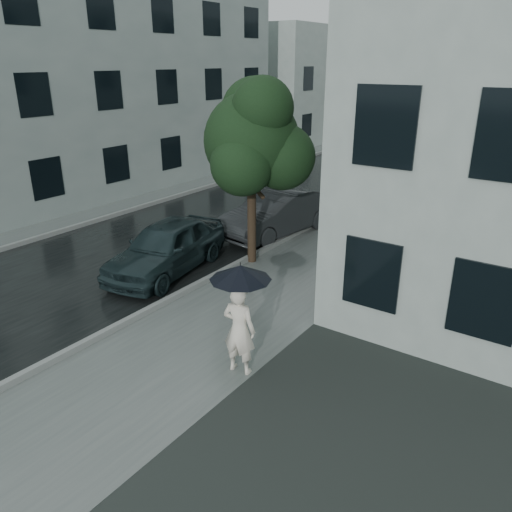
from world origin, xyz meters
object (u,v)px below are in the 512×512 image
Objects in this scene: car_far at (278,213)px; pedestrian at (239,330)px; car_near at (166,247)px; street_tree at (254,139)px; lamp_post at (367,125)px.

pedestrian is at bearing -53.84° from car_far.
street_tree is at bearing 44.74° from car_near.
car_far is (0.80, 4.69, 0.01)m from car_near.
street_tree is at bearing -66.37° from pedestrian.
car_near is 4.75m from car_far.
lamp_post is 1.22× the size of car_far.
lamp_post is (-3.29, 13.30, 2.31)m from pedestrian.
car_far is (-0.61, -5.80, -2.46)m from lamp_post.
pedestrian is at bearing -57.61° from street_tree.
lamp_post is (-0.14, 8.34, -0.46)m from street_tree.
street_tree is 0.95× the size of lamp_post.
pedestrian is 0.39× the size of car_far.
lamp_post is at bearing -84.85° from pedestrian.
car_near is (-4.70, 2.81, -0.17)m from pedestrian.
street_tree reaches higher than car_far.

